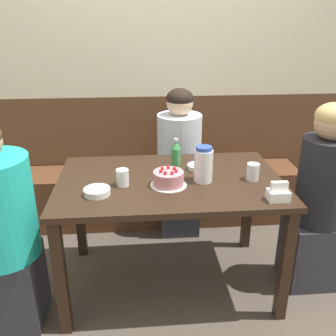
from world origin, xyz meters
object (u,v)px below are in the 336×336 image
birthday_cake (168,179)px  soju_bottle (176,155)px  water_pitcher (203,164)px  glass_water_tall (253,172)px  glass_tumbler_short (123,178)px  person_teal_shirt (0,231)px  person_grey_tee (319,203)px  bowl_rice_small (198,167)px  napkin_holder (278,193)px  person_pale_blue_shirt (179,165)px  bowl_soup_white (97,192)px  bench_seat (161,195)px

birthday_cake → soju_bottle: bearing=74.8°
water_pitcher → glass_water_tall: (0.29, -0.01, -0.05)m
birthday_cake → glass_tumbler_short: 0.26m
person_teal_shirt → birthday_cake: bearing=10.0°
glass_tumbler_short → person_grey_tee: person_grey_tee is taller
person_teal_shirt → bowl_rice_small: bearing=19.2°
water_pitcher → person_teal_shirt: person_teal_shirt is taller
napkin_holder → glass_tumbler_short: bearing=162.8°
birthday_cake → person_grey_tee: bearing=2.1°
glass_tumbler_short → person_pale_blue_shirt: person_pale_blue_shirt is taller
bowl_soup_white → glass_water_tall: glass_water_tall is taller
birthday_cake → bowl_rice_small: birthday_cake is taller
birthday_cake → bowl_rice_small: 0.31m
birthday_cake → person_teal_shirt: (-0.91, -0.16, -0.20)m
napkin_holder → person_grey_tee: 0.51m
person_pale_blue_shirt → bowl_soup_white: bearing=-32.6°
bench_seat → bowl_rice_small: bowl_rice_small is taller
napkin_holder → bowl_rice_small: napkin_holder is taller
person_pale_blue_shirt → napkin_holder: bearing=22.1°
bench_seat → water_pitcher: size_ratio=10.78×
glass_water_tall → bowl_soup_white: bearing=-172.2°
person_teal_shirt → person_grey_tee: 1.85m
water_pitcher → glass_water_tall: 0.30m
person_teal_shirt → glass_tumbler_short: bearing=15.8°
bench_seat → person_pale_blue_shirt: person_pale_blue_shirt is taller
bowl_rice_small → person_teal_shirt: 1.19m
bowl_soup_white → person_pale_blue_shirt: (0.54, 0.85, -0.21)m
birthday_cake → napkin_holder: same height
bowl_rice_small → person_pale_blue_shirt: size_ratio=0.11×
bowl_soup_white → bench_seat: bearing=67.8°
napkin_holder → bowl_soup_white: size_ratio=0.76×
birthday_cake → bowl_soup_white: bearing=-168.2°
person_grey_tee → bowl_soup_white: bearing=5.0°
glass_water_tall → person_pale_blue_shirt: person_pale_blue_shirt is taller
bowl_soup_white → person_pale_blue_shirt: size_ratio=0.12×
bowl_soup_white → person_teal_shirt: person_teal_shirt is taller
water_pitcher → person_teal_shirt: size_ratio=0.18×
water_pitcher → person_teal_shirt: bearing=-169.5°
bowl_rice_small → bench_seat: bearing=105.3°
bowl_rice_small → glass_tumbler_short: glass_tumbler_short is taller
bowl_rice_small → napkin_holder: bearing=-52.4°
person_pale_blue_shirt → bowl_rice_small: bearing=5.8°
water_pitcher → napkin_holder: (0.35, -0.28, -0.07)m
bowl_soup_white → bowl_rice_small: 0.68m
bowl_rice_small → person_teal_shirt: size_ratio=0.11×
bench_seat → birthday_cake: (-0.02, -0.92, 0.56)m
glass_tumbler_short → person_teal_shirt: 0.70m
bowl_rice_small → person_grey_tee: bearing=-14.8°
birthday_cake → person_pale_blue_shirt: 0.82m
person_grey_tee → person_teal_shirt: bearing=6.0°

